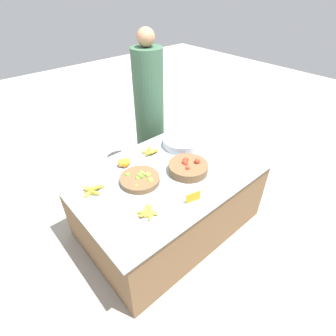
{
  "coord_description": "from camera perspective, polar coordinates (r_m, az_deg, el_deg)",
  "views": [
    {
      "loc": [
        -1.2,
        -1.36,
        2.08
      ],
      "look_at": [
        0.0,
        0.0,
        0.71
      ],
      "focal_mm": 28.0,
      "sensor_mm": 36.0,
      "label": 1
    }
  ],
  "objects": [
    {
      "name": "ground_plane",
      "position": [
        2.76,
        0.0,
        -11.93
      ],
      "size": [
        12.0,
        12.0,
        0.0
      ],
      "primitive_type": "plane",
      "color": "#ADA599"
    },
    {
      "name": "market_table",
      "position": [
        2.52,
        0.0,
        -6.95
      ],
      "size": [
        1.67,
        1.11,
        0.66
      ],
      "color": "brown",
      "rests_on": "ground_plane"
    },
    {
      "name": "lime_bowl",
      "position": [
        2.2,
        -6.09,
        -2.42
      ],
      "size": [
        0.34,
        0.34,
        0.09
      ],
      "color": "brown",
      "rests_on": "market_table"
    },
    {
      "name": "tomato_basket",
      "position": [
        2.3,
        4.43,
        0.13
      ],
      "size": [
        0.35,
        0.35,
        0.12
      ],
      "color": "brown",
      "rests_on": "market_table"
    },
    {
      "name": "orange_pile",
      "position": [
        2.39,
        -9.53,
        1.15
      ],
      "size": [
        0.12,
        0.1,
        0.08
      ],
      "color": "orange",
      "rests_on": "market_table"
    },
    {
      "name": "metal_bowl",
      "position": [
        2.65,
        3.12,
        5.66
      ],
      "size": [
        0.39,
        0.39,
        0.08
      ],
      "color": "#B7B7BF",
      "rests_on": "market_table"
    },
    {
      "name": "price_sign",
      "position": [
        2.01,
        5.51,
        -6.31
      ],
      "size": [
        0.12,
        0.04,
        0.09
      ],
      "rotation": [
        0.0,
        0.0,
        -0.26
      ],
      "color": "orange",
      "rests_on": "market_table"
    },
    {
      "name": "banana_bunch_back_center",
      "position": [
        1.93,
        -4.43,
        -9.6
      ],
      "size": [
        0.15,
        0.15,
        0.05
      ],
      "color": "gold",
      "rests_on": "market_table"
    },
    {
      "name": "banana_bunch_front_center",
      "position": [
        2.55,
        -3.81,
        3.68
      ],
      "size": [
        0.17,
        0.16,
        0.06
      ],
      "color": "gold",
      "rests_on": "market_table"
    },
    {
      "name": "banana_bunch_middle_right",
      "position": [
        2.18,
        -16.11,
        -4.63
      ],
      "size": [
        0.2,
        0.17,
        0.06
      ],
      "color": "gold",
      "rests_on": "market_table"
    },
    {
      "name": "vendor_person",
      "position": [
        3.12,
        -4.09,
        11.95
      ],
      "size": [
        0.33,
        0.33,
        1.66
      ],
      "color": "#385B42",
      "rests_on": "ground_plane"
    }
  ]
}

